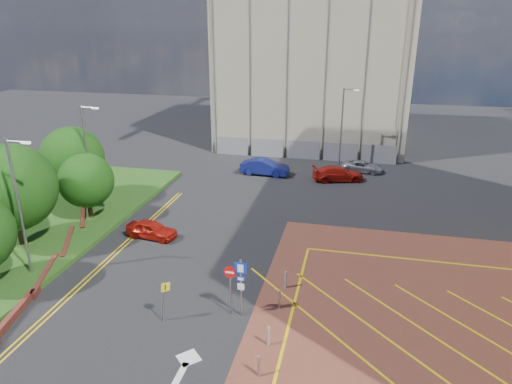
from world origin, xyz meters
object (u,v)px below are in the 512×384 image
(lamp_left_far, at_px, (88,153))
(sign_cluster, at_px, (237,282))
(lamp_left_near, at_px, (19,203))
(warning_sign, at_px, (164,297))
(car_red_back, at_px, (338,174))
(tree_d, at_px, (72,158))
(car_silver_back, at_px, (362,166))
(car_red_left, at_px, (152,229))
(lamp_back, at_px, (342,125))
(car_blue_back, at_px, (265,167))
(tree_b, at_px, (11,188))
(tree_c, at_px, (86,181))

(lamp_left_far, height_order, sign_cluster, lamp_left_far)
(lamp_left_near, bearing_deg, warning_sign, -13.98)
(lamp_left_far, height_order, car_red_back, lamp_left_far)
(lamp_left_near, xyz_separation_m, lamp_left_far, (-2.00, 10.00, 0.00))
(lamp_left_far, bearing_deg, car_red_back, 31.76)
(lamp_left_near, distance_m, warning_sign, 10.16)
(tree_d, height_order, car_silver_back, tree_d)
(tree_d, relative_size, car_red_left, 1.69)
(car_red_left, bearing_deg, warning_sign, -144.11)
(tree_d, distance_m, sign_cluster, 20.74)
(car_red_left, bearing_deg, lamp_back, -23.85)
(sign_cluster, relative_size, car_blue_back, 0.68)
(tree_b, relative_size, sign_cluster, 2.11)
(car_red_back, bearing_deg, warning_sign, 147.58)
(lamp_back, relative_size, car_red_back, 1.69)
(tree_c, distance_m, tree_d, 4.30)
(car_red_back, bearing_deg, lamp_back, -15.28)
(tree_c, height_order, warning_sign, tree_c)
(tree_c, relative_size, tree_d, 0.81)
(tree_b, xyz_separation_m, car_red_left, (7.70, 3.33, -3.62))
(lamp_back, xyz_separation_m, warning_sign, (-7.15, -28.33, -2.93))
(sign_cluster, bearing_deg, car_red_back, 80.38)
(sign_cluster, height_order, warning_sign, sign_cluster)
(warning_sign, distance_m, car_red_back, 24.86)
(tree_b, distance_m, car_red_back, 27.17)
(lamp_back, distance_m, car_silver_back, 4.61)
(tree_b, distance_m, lamp_back, 30.21)
(car_red_back, height_order, car_silver_back, car_red_back)
(tree_c, height_order, car_red_back, tree_c)
(tree_c, height_order, car_blue_back, tree_c)
(tree_c, distance_m, lamp_left_far, 2.65)
(car_red_left, distance_m, car_red_back, 19.26)
(lamp_back, bearing_deg, sign_cluster, -97.97)
(sign_cluster, bearing_deg, tree_d, 144.42)
(lamp_left_far, distance_m, lamp_back, 24.46)
(tree_b, distance_m, lamp_left_near, 4.32)
(tree_d, bearing_deg, lamp_left_near, -69.65)
(tree_d, distance_m, car_red_back, 23.33)
(sign_cluster, bearing_deg, car_red_left, 137.76)
(warning_sign, height_order, car_silver_back, warning_sign)
(car_silver_back, bearing_deg, tree_c, 137.54)
(tree_d, distance_m, car_silver_back, 26.89)
(lamp_left_far, xyz_separation_m, car_red_back, (18.53, 11.47, -3.97))
(lamp_left_near, bearing_deg, lamp_left_far, 101.31)
(lamp_left_far, bearing_deg, tree_b, -98.77)
(tree_d, xyz_separation_m, car_red_back, (20.61, 10.47, -3.18))
(tree_b, xyz_separation_m, lamp_left_far, (1.08, 7.00, 0.42))
(tree_d, distance_m, car_red_left, 10.40)
(tree_d, relative_size, lamp_back, 0.76)
(lamp_left_near, distance_m, car_red_left, 8.82)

